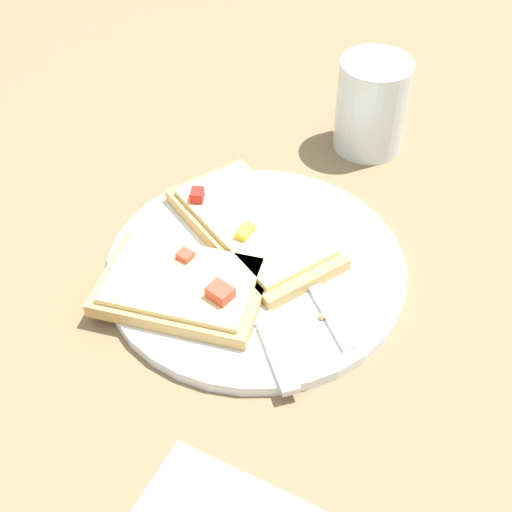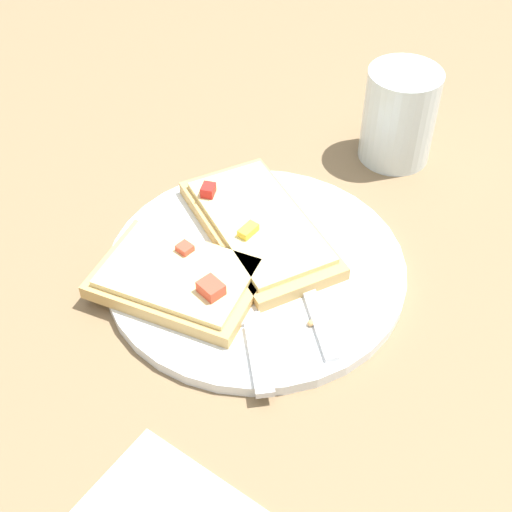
{
  "view_description": "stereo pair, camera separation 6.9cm",
  "coord_description": "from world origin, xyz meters",
  "px_view_note": "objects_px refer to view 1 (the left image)",
  "views": [
    {
      "loc": [
        -0.22,
        0.43,
        0.51
      ],
      "look_at": [
        0.0,
        0.0,
        0.02
      ],
      "focal_mm": 50.0,
      "sensor_mm": 36.0,
      "label": 1
    },
    {
      "loc": [
        -0.28,
        0.4,
        0.51
      ],
      "look_at": [
        0.0,
        0.0,
        0.02
      ],
      "focal_mm": 50.0,
      "sensor_mm": 36.0,
      "label": 2
    }
  ],
  "objects_px": {
    "pizza_slice_main": "(253,226)",
    "drinking_glass": "(372,105)",
    "plate": "(256,267)",
    "pizza_slice_corner": "(183,286)",
    "knife": "(263,318)",
    "fork": "(300,261)"
  },
  "relations": [
    {
      "from": "plate",
      "to": "pizza_slice_corner",
      "type": "distance_m",
      "value": 0.08
    },
    {
      "from": "drinking_glass",
      "to": "plate",
      "type": "bearing_deg",
      "value": 85.17
    },
    {
      "from": "plate",
      "to": "fork",
      "type": "relative_size",
      "value": 1.79
    },
    {
      "from": "pizza_slice_main",
      "to": "pizza_slice_corner",
      "type": "height_order",
      "value": "same"
    },
    {
      "from": "knife",
      "to": "pizza_slice_corner",
      "type": "distance_m",
      "value": 0.08
    },
    {
      "from": "plate",
      "to": "pizza_slice_main",
      "type": "xyz_separation_m",
      "value": [
        0.02,
        -0.04,
        0.02
      ]
    },
    {
      "from": "knife",
      "to": "fork",
      "type": "bearing_deg",
      "value": -42.93
    },
    {
      "from": "plate",
      "to": "drinking_glass",
      "type": "height_order",
      "value": "drinking_glass"
    },
    {
      "from": "fork",
      "to": "pizza_slice_corner",
      "type": "height_order",
      "value": "pizza_slice_corner"
    },
    {
      "from": "knife",
      "to": "pizza_slice_main",
      "type": "bearing_deg",
      "value": -11.31
    },
    {
      "from": "pizza_slice_corner",
      "to": "drinking_glass",
      "type": "bearing_deg",
      "value": -113.48
    },
    {
      "from": "pizza_slice_corner",
      "to": "fork",
      "type": "bearing_deg",
      "value": -145.38
    },
    {
      "from": "plate",
      "to": "knife",
      "type": "bearing_deg",
      "value": 122.52
    },
    {
      "from": "pizza_slice_main",
      "to": "drinking_glass",
      "type": "xyz_separation_m",
      "value": [
        -0.04,
        -0.21,
        0.03
      ]
    },
    {
      "from": "plate",
      "to": "knife",
      "type": "distance_m",
      "value": 0.07
    },
    {
      "from": "pizza_slice_main",
      "to": "knife",
      "type": "bearing_deg",
      "value": 150.34
    },
    {
      "from": "fork",
      "to": "pizza_slice_corner",
      "type": "xyz_separation_m",
      "value": [
        0.08,
        0.09,
        0.01
      ]
    },
    {
      "from": "pizza_slice_main",
      "to": "drinking_glass",
      "type": "height_order",
      "value": "drinking_glass"
    },
    {
      "from": "fork",
      "to": "pizza_slice_corner",
      "type": "distance_m",
      "value": 0.12
    },
    {
      "from": "fork",
      "to": "drinking_glass",
      "type": "height_order",
      "value": "drinking_glass"
    },
    {
      "from": "plate",
      "to": "pizza_slice_corner",
      "type": "bearing_deg",
      "value": 57.1
    },
    {
      "from": "fork",
      "to": "knife",
      "type": "distance_m",
      "value": 0.08
    }
  ]
}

